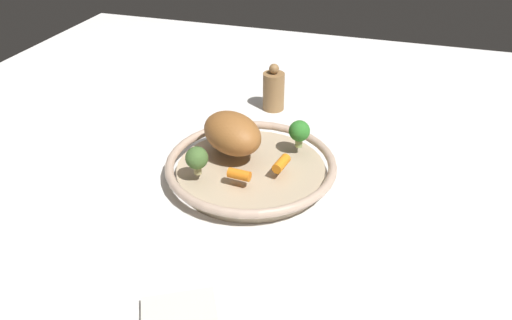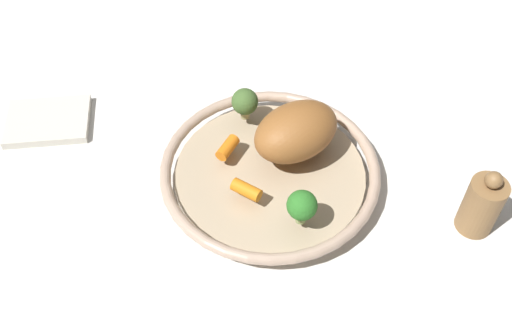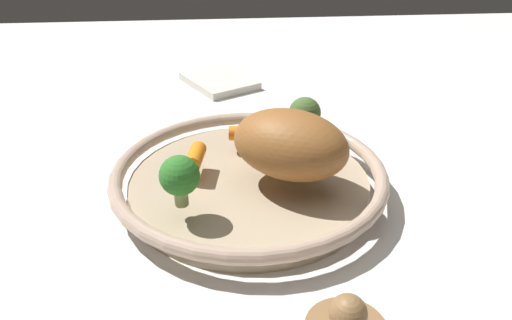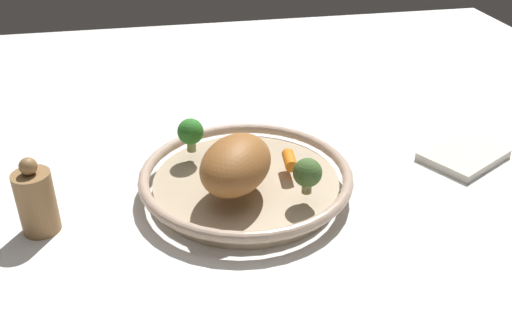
{
  "view_description": "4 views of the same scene",
  "coord_description": "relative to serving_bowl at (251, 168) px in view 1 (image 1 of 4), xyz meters",
  "views": [
    {
      "loc": [
        -0.76,
        -0.25,
        0.55
      ],
      "look_at": [
        -0.03,
        -0.02,
        0.06
      ],
      "focal_mm": 34.66,
      "sensor_mm": 36.0,
      "label": 1
    },
    {
      "loc": [
        0.2,
        -0.54,
        0.73
      ],
      "look_at": [
        -0.01,
        -0.03,
        0.07
      ],
      "focal_mm": 42.46,
      "sensor_mm": 36.0,
      "label": 2
    },
    {
      "loc": [
        0.52,
        -0.04,
        0.34
      ],
      "look_at": [
        0.01,
        0.01,
        0.05
      ],
      "focal_mm": 35.41,
      "sensor_mm": 36.0,
      "label": 3
    },
    {
      "loc": [
        0.13,
        0.73,
        0.49
      ],
      "look_at": [
        -0.01,
        0.01,
        0.06
      ],
      "focal_mm": 39.71,
      "sensor_mm": 36.0,
      "label": 4
    }
  ],
  "objects": [
    {
      "name": "broccoli_floret_edge",
      "position": [
        0.08,
        -0.08,
        0.05
      ],
      "size": [
        0.04,
        0.04,
        0.06
      ],
      "color": "#94AC66",
      "rests_on": "serving_bowl"
    },
    {
      "name": "baby_carrot_near_rim",
      "position": [
        -0.01,
        -0.06,
        0.03
      ],
      "size": [
        0.05,
        0.03,
        0.02
      ],
      "primitive_type": "cylinder",
      "rotation": [
        1.58,
        0.0,
        4.55
      ],
      "color": "orange",
      "rests_on": "serving_bowl"
    },
    {
      "name": "serving_bowl",
      "position": [
        0.0,
        0.0,
        0.0
      ],
      "size": [
        0.33,
        0.33,
        0.04
      ],
      "color": "tan",
      "rests_on": "ground_plane"
    },
    {
      "name": "broccoli_floret_small",
      "position": [
        -0.07,
        0.08,
        0.05
      ],
      "size": [
        0.04,
        0.04,
        0.05
      ],
      "color": "tan",
      "rests_on": "serving_bowl"
    },
    {
      "name": "ground_plane",
      "position": [
        0.0,
        0.0,
        -0.02
      ],
      "size": [
        1.82,
        1.82,
        0.0
      ],
      "primitive_type": "plane",
      "color": "silver"
    },
    {
      "name": "pepper_mill",
      "position": [
        0.3,
        0.04,
        0.03
      ],
      "size": [
        0.05,
        0.05,
        0.12
      ],
      "color": "olive",
      "rests_on": "ground_plane"
    },
    {
      "name": "baby_carrot_back",
      "position": [
        -0.07,
        -0.0,
        0.03
      ],
      "size": [
        0.02,
        0.04,
        0.02
      ],
      "primitive_type": "cylinder",
      "rotation": [
        1.56,
        0.0,
        6.19
      ],
      "color": "orange",
      "rests_on": "serving_bowl"
    },
    {
      "name": "roast_chicken_piece",
      "position": [
        0.02,
        0.05,
        0.06
      ],
      "size": [
        0.15,
        0.17,
        0.08
      ],
      "primitive_type": "ellipsoid",
      "rotation": [
        0.0,
        0.0,
        4.13
      ],
      "color": "#985D2C",
      "rests_on": "serving_bowl"
    }
  ]
}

